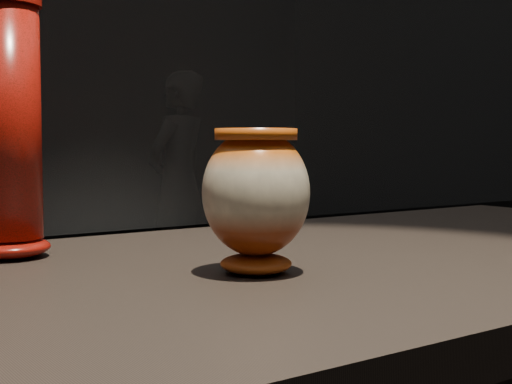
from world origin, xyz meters
TOP-DOWN VIEW (x-y plane):
  - main_vase at (-0.05, -0.06)m, footprint 0.17×0.17m
  - tall_vase at (-0.27, 0.25)m, footprint 0.12×0.12m
  - visitor at (1.89, 3.65)m, footprint 0.68×0.58m

SIDE VIEW (x-z plane):
  - visitor at x=1.89m, z-range 0.00..1.57m
  - main_vase at x=-0.05m, z-range 0.91..1.09m
  - tall_vase at x=-0.27m, z-range 0.89..1.26m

